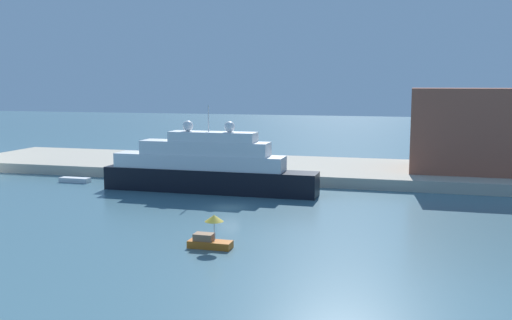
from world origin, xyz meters
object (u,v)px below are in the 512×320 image
object	(u,v)px
harbor_building	(474,130)
mooring_bollard	(284,171)
parked_car	(157,160)
large_yacht	(206,168)
person_figure	(189,158)
small_motorboat	(210,236)
work_barge	(75,180)

from	to	relation	value
harbor_building	mooring_bollard	size ratio (longest dim) A/B	27.11
parked_car	large_yacht	bearing A→B (deg)	-45.37
large_yacht	person_figure	world-z (taller)	large_yacht
small_motorboat	work_barge	world-z (taller)	small_motorboat
parked_car	work_barge	bearing A→B (deg)	-122.77
large_yacht	work_barge	bearing A→B (deg)	174.63
work_barge	person_figure	size ratio (longest dim) A/B	2.57
harbor_building	parked_car	distance (m)	50.36
parked_car	person_figure	world-z (taller)	person_figure
small_motorboat	person_figure	bearing A→B (deg)	114.21
work_barge	person_figure	xyz separation A→B (m)	(13.18, 13.15, 2.08)
work_barge	person_figure	world-z (taller)	person_figure
work_barge	harbor_building	distance (m)	60.47
large_yacht	parked_car	xyz separation A→B (m)	(-13.95, 14.13, -1.21)
parked_car	harbor_building	bearing A→B (deg)	5.48
work_barge	harbor_building	bearing A→B (deg)	16.32
large_yacht	work_barge	size ratio (longest dim) A/B	6.37
work_barge	small_motorboat	bearing A→B (deg)	-41.13
person_figure	mooring_bollard	world-z (taller)	person_figure
small_motorboat	harbor_building	distance (m)	51.90
small_motorboat	harbor_building	xyz separation A→B (m)	(26.15, 44.32, 6.73)
mooring_bollard	work_barge	bearing A→B (deg)	-167.33
large_yacht	mooring_bollard	xyz separation A→B (m)	(8.88, 8.92, -1.42)
large_yacht	harbor_building	distance (m)	40.78
large_yacht	small_motorboat	world-z (taller)	large_yacht
harbor_building	person_figure	xyz separation A→B (m)	(-44.41, -3.71, -5.37)
small_motorboat	parked_car	distance (m)	46.10
mooring_bollard	parked_car	bearing A→B (deg)	167.16
parked_car	person_figure	distance (m)	5.51
small_motorboat	work_barge	size ratio (longest dim) A/B	0.85
harbor_building	small_motorboat	bearing A→B (deg)	-120.54
small_motorboat	large_yacht	bearing A→B (deg)	110.92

